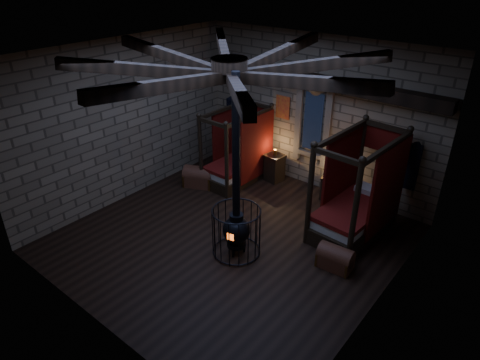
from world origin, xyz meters
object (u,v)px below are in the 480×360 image
Objects in this scene: bed_left at (238,163)px; trunk_left at (199,177)px; bed_right at (356,209)px; stove at (236,228)px; trunk_right at (335,258)px.

bed_left is 2.18× the size of trunk_left.
trunk_left is (-4.45, -0.72, -0.33)m from bed_right.
stove reaches higher than bed_right.
bed_left reaches higher than trunk_left.
trunk_left is at bearing -167.29° from bed_right.
trunk_right is 0.19× the size of stove.
bed_right is at bearing 42.84° from stove.
bed_left is 2.79× the size of trunk_right.
stove reaches higher than trunk_left.
stove reaches higher than trunk_right.
bed_right is 2.50× the size of trunk_left.
stove is (-1.95, -0.92, 0.41)m from trunk_right.
bed_right is at bearing -15.00° from trunk_left.
trunk_left is at bearing -121.25° from bed_left.
trunk_right is at bearing -74.67° from bed_right.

